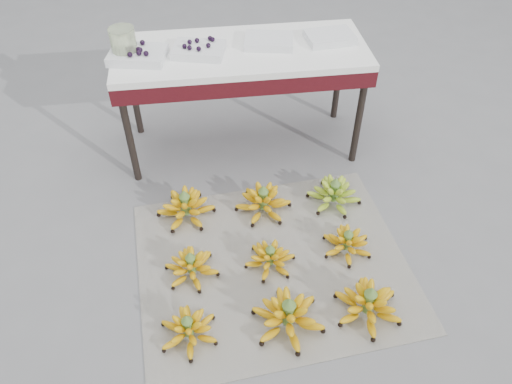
{
  "coord_description": "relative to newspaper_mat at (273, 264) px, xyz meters",
  "views": [
    {
      "loc": [
        -0.21,
        -1.47,
        1.89
      ],
      "look_at": [
        0.01,
        0.21,
        0.25
      ],
      "focal_mm": 35.0,
      "sensor_mm": 36.0,
      "label": 1
    }
  ],
  "objects": [
    {
      "name": "bunch_mid_center",
      "position": [
        -0.01,
        -0.0,
        0.05
      ],
      "size": [
        0.26,
        0.26,
        0.14
      ],
      "rotation": [
        0.0,
        0.0,
        -0.13
      ],
      "color": "#EFAC00",
      "rests_on": "newspaper_mat"
    },
    {
      "name": "tray_far_right",
      "position": [
        0.44,
        0.95,
        0.65
      ],
      "size": [
        0.26,
        0.2,
        0.04
      ],
      "color": "silver",
      "rests_on": "vendor_table"
    },
    {
      "name": "bunch_front_right",
      "position": [
        0.36,
        -0.32,
        0.06
      ],
      "size": [
        0.33,
        0.33,
        0.18
      ],
      "rotation": [
        0.0,
        0.0,
        0.13
      ],
      "color": "#EFAC00",
      "rests_on": "newspaper_mat"
    },
    {
      "name": "tray_far_left",
      "position": [
        -0.56,
        0.88,
        0.66
      ],
      "size": [
        0.31,
        0.25,
        0.07
      ],
      "color": "silver",
      "rests_on": "vendor_table"
    },
    {
      "name": "ground",
      "position": [
        -0.06,
        0.03,
        -0.0
      ],
      "size": [
        60.0,
        60.0,
        0.0
      ],
      "primitive_type": "plane",
      "color": "slate",
      "rests_on": "ground"
    },
    {
      "name": "bunch_back_left",
      "position": [
        -0.39,
        0.37,
        0.06
      ],
      "size": [
        0.3,
        0.3,
        0.18
      ],
      "rotation": [
        0.0,
        0.0,
        -0.04
      ],
      "color": "#EFAC00",
      "rests_on": "newspaper_mat"
    },
    {
      "name": "bunch_mid_right",
      "position": [
        0.37,
        0.04,
        0.05
      ],
      "size": [
        0.31,
        0.31,
        0.15
      ],
      "rotation": [
        0.0,
        0.0,
        0.35
      ],
      "color": "#EFAC00",
      "rests_on": "newspaper_mat"
    },
    {
      "name": "bunch_front_left",
      "position": [
        -0.41,
        -0.33,
        0.05
      ],
      "size": [
        0.32,
        0.32,
        0.15
      ],
      "rotation": [
        0.0,
        0.0,
        0.33
      ],
      "color": "#EFAC00",
      "rests_on": "newspaper_mat"
    },
    {
      "name": "vendor_table",
      "position": [
        -0.04,
        0.92,
        0.56
      ],
      "size": [
        1.32,
        0.53,
        0.64
      ],
      "color": "black",
      "rests_on": "ground"
    },
    {
      "name": "bunch_mid_left",
      "position": [
        -0.38,
        -0.01,
        0.05
      ],
      "size": [
        0.32,
        0.32,
        0.15
      ],
      "rotation": [
        0.0,
        0.0,
        0.38
      ],
      "color": "#EFAC00",
      "rests_on": "newspaper_mat"
    },
    {
      "name": "tray_right",
      "position": [
        0.11,
        0.94,
        0.65
      ],
      "size": [
        0.28,
        0.23,
        0.04
      ],
      "color": "silver",
      "rests_on": "vendor_table"
    },
    {
      "name": "glass_jar",
      "position": [
        -0.62,
        0.9,
        0.71
      ],
      "size": [
        0.16,
        0.16,
        0.16
      ],
      "primitive_type": "cylinder",
      "rotation": [
        0.0,
        0.0,
        -0.37
      ],
      "color": "beige",
      "rests_on": "vendor_table"
    },
    {
      "name": "tray_left",
      "position": [
        -0.25,
        0.9,
        0.65
      ],
      "size": [
        0.29,
        0.24,
        0.07
      ],
      "color": "silver",
      "rests_on": "vendor_table"
    },
    {
      "name": "bunch_back_center",
      "position": [
        0.01,
        0.36,
        0.06
      ],
      "size": [
        0.38,
        0.38,
        0.17
      ],
      "rotation": [
        0.0,
        0.0,
        -0.43
      ],
      "color": "#EFAC00",
      "rests_on": "newspaper_mat"
    },
    {
      "name": "bunch_front_center",
      "position": [
        0.01,
        -0.33,
        0.07
      ],
      "size": [
        0.34,
        0.34,
        0.19
      ],
      "rotation": [
        0.0,
        0.0,
        0.09
      ],
      "color": "#EFAC00",
      "rests_on": "newspaper_mat"
    },
    {
      "name": "bunch_back_right",
      "position": [
        0.38,
        0.37,
        0.06
      ],
      "size": [
        0.35,
        0.35,
        0.17
      ],
      "rotation": [
        0.0,
        0.0,
        0.31
      ],
      "color": "#80BC22",
      "rests_on": "newspaper_mat"
    },
    {
      "name": "newspaper_mat",
      "position": [
        0.0,
        0.0,
        0.0
      ],
      "size": [
        1.34,
        1.15,
        0.01
      ],
      "primitive_type": "cube",
      "rotation": [
        0.0,
        0.0,
        0.09
      ],
      "color": "beige",
      "rests_on": "ground"
    }
  ]
}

